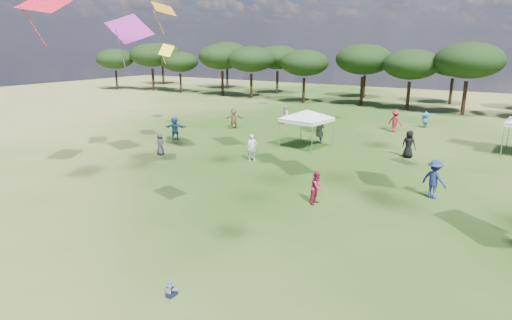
% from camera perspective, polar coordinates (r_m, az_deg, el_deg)
% --- Properties ---
extents(tree_line, '(108.78, 17.63, 7.77)m').
position_cam_1_polar(tree_line, '(53.66, 25.93, 11.71)').
color(tree_line, black).
rests_on(tree_line, ground).
extents(tent_left, '(5.97, 5.97, 3.09)m').
position_cam_1_polar(tent_left, '(30.98, 6.79, 6.45)').
color(tent_left, gray).
rests_on(tent_left, ground).
extents(toddler, '(0.33, 0.37, 0.50)m').
position_cam_1_polar(toddler, '(13.60, -11.34, -16.65)').
color(toddler, black).
rests_on(toddler, ground).
extents(festival_crowd, '(27.85, 23.86, 1.93)m').
position_cam_1_polar(festival_crowd, '(31.98, 10.58, 3.36)').
color(festival_crowd, navy).
rests_on(festival_crowd, ground).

